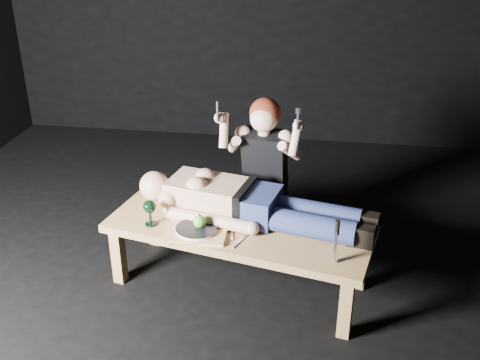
{
  "coord_description": "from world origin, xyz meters",
  "views": [
    {
      "loc": [
        0.76,
        -3.22,
        2.3
      ],
      "look_at": [
        0.3,
        -0.1,
        0.75
      ],
      "focal_mm": 42.41,
      "sensor_mm": 36.0,
      "label": 1
    }
  ],
  "objects": [
    {
      "name": "lying_man",
      "position": [
        0.38,
        -0.04,
        0.58
      ],
      "size": [
        1.75,
        0.86,
        0.26
      ],
      "primitive_type": null,
      "rotation": [
        0.0,
        0.0,
        -0.22
      ],
      "color": "#DAAA8A",
      "rests_on": "table"
    },
    {
      "name": "fork_flat",
      "position": [
        -0.08,
        -0.28,
        0.45
      ],
      "size": [
        0.1,
        0.16,
        0.01
      ],
      "primitive_type": "cube",
      "rotation": [
        0.0,
        0.0,
        -0.49
      ],
      "color": "#B2B2B7",
      "rests_on": "table"
    },
    {
      "name": "goblet",
      "position": [
        -0.26,
        -0.22,
        0.54
      ],
      "size": [
        0.1,
        0.1,
        0.17
      ],
      "primitive_type": null,
      "rotation": [
        0.0,
        0.0,
        -0.22
      ],
      "color": "black",
      "rests_on": "table"
    },
    {
      "name": "apple",
      "position": [
        0.07,
        -0.27,
        0.53
      ],
      "size": [
        0.08,
        0.08,
        0.08
      ],
      "primitive_type": "sphere",
      "color": "green",
      "rests_on": "plate"
    },
    {
      "name": "serving_tray",
      "position": [
        0.05,
        -0.28,
        0.46
      ],
      "size": [
        0.38,
        0.28,
        0.02
      ],
      "primitive_type": "cube",
      "rotation": [
        0.0,
        0.0,
        0.02
      ],
      "color": "tan",
      "rests_on": "table"
    },
    {
      "name": "kneeling_woman",
      "position": [
        0.42,
        0.41,
        0.59
      ],
      "size": [
        0.72,
        0.79,
        1.19
      ],
      "primitive_type": null,
      "rotation": [
        0.0,
        0.0,
        -0.14
      ],
      "color": "black",
      "rests_on": "ground"
    },
    {
      "name": "carving_knife",
      "position": [
        0.9,
        -0.47,
        0.59
      ],
      "size": [
        0.04,
        0.05,
        0.27
      ],
      "primitive_type": null,
      "rotation": [
        0.0,
        0.0,
        -0.22
      ],
      "color": "#B2B2B7",
      "rests_on": "table"
    },
    {
      "name": "spoon_flat",
      "position": [
        0.27,
        -0.24,
        0.45
      ],
      "size": [
        0.05,
        0.18,
        0.01
      ],
      "primitive_type": "cube",
      "rotation": [
        0.0,
        0.0,
        0.18
      ],
      "color": "#B2B2B7",
      "rests_on": "table"
    },
    {
      "name": "knife_flat",
      "position": [
        0.33,
        -0.33,
        0.45
      ],
      "size": [
        0.08,
        0.17,
        0.01
      ],
      "primitive_type": "cube",
      "rotation": [
        0.0,
        0.0,
        -0.37
      ],
      "color": "#B2B2B7",
      "rests_on": "table"
    },
    {
      "name": "ground",
      "position": [
        0.0,
        0.0,
        0.0
      ],
      "size": [
        5.0,
        5.0,
        0.0
      ],
      "primitive_type": "plane",
      "color": "black",
      "rests_on": "ground"
    },
    {
      "name": "table",
      "position": [
        0.3,
        -0.15,
        0.23
      ],
      "size": [
        1.78,
        0.98,
        0.45
      ],
      "primitive_type": "cube",
      "rotation": [
        0.0,
        0.0,
        -0.22
      ],
      "color": "#AC7E48",
      "rests_on": "ground"
    },
    {
      "name": "plate",
      "position": [
        0.05,
        -0.28,
        0.48
      ],
      "size": [
        0.26,
        0.26,
        0.02
      ],
      "primitive_type": "cylinder",
      "rotation": [
        0.0,
        0.0,
        0.02
      ],
      "color": "white",
      "rests_on": "serving_tray"
    }
  ]
}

